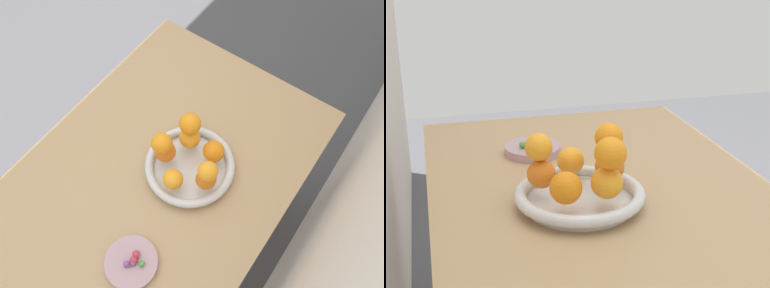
# 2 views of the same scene
# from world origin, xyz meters

# --- Properties ---
(dining_table) EXTENTS (1.10, 0.76, 0.74)m
(dining_table) POSITION_xyz_m (0.00, 0.00, 0.65)
(dining_table) COLOR tan
(dining_table) RESTS_ON ground_plane
(fruit_bowl) EXTENTS (0.27, 0.27, 0.04)m
(fruit_bowl) POSITION_xyz_m (-0.08, 0.07, 0.76)
(fruit_bowl) COLOR silver
(fruit_bowl) RESTS_ON dining_table
(candy_dish) EXTENTS (0.15, 0.15, 0.02)m
(candy_dish) POSITION_xyz_m (0.24, 0.11, 0.75)
(candy_dish) COLOR #B28C99
(candy_dish) RESTS_ON dining_table
(orange_0) EXTENTS (0.07, 0.07, 0.07)m
(orange_0) POSITION_xyz_m (-0.14, 0.03, 0.81)
(orange_0) COLOR orange
(orange_0) RESTS_ON fruit_bowl
(orange_1) EXTENTS (0.06, 0.06, 0.06)m
(orange_1) POSITION_xyz_m (-0.06, -0.00, 0.81)
(orange_1) COLOR orange
(orange_1) RESTS_ON fruit_bowl
(orange_2) EXTENTS (0.06, 0.06, 0.06)m
(orange_2) POSITION_xyz_m (-0.00, 0.07, 0.81)
(orange_2) COLOR orange
(orange_2) RESTS_ON fruit_bowl
(orange_3) EXTENTS (0.06, 0.06, 0.06)m
(orange_3) POSITION_xyz_m (-0.06, 0.15, 0.81)
(orange_3) COLOR orange
(orange_3) RESTS_ON fruit_bowl
(orange_4) EXTENTS (0.06, 0.06, 0.06)m
(orange_4) POSITION_xyz_m (-0.14, 0.12, 0.81)
(orange_4) COLOR orange
(orange_4) RESTS_ON fruit_bowl
(orange_5) EXTENTS (0.06, 0.06, 0.06)m
(orange_5) POSITION_xyz_m (-0.05, 0.15, 0.87)
(orange_5) COLOR orange
(orange_5) RESTS_ON orange_3
(orange_6) EXTENTS (0.06, 0.06, 0.06)m
(orange_6) POSITION_xyz_m (-0.05, 0.00, 0.87)
(orange_6) COLOR orange
(orange_6) RESTS_ON orange_1
(orange_7) EXTENTS (0.06, 0.06, 0.06)m
(orange_7) POSITION_xyz_m (-0.15, 0.03, 0.88)
(orange_7) COLOR orange
(orange_7) RESTS_ON orange_0
(candy_ball_0) EXTENTS (0.02, 0.02, 0.02)m
(candy_ball_0) POSITION_xyz_m (0.24, 0.12, 0.77)
(candy_ball_0) COLOR #8C4C99
(candy_ball_0) RESTS_ON candy_dish
(candy_ball_1) EXTENTS (0.02, 0.02, 0.02)m
(candy_ball_1) POSITION_xyz_m (0.23, 0.14, 0.77)
(candy_ball_1) COLOR #4C9947
(candy_ball_1) RESTS_ON candy_dish
(candy_ball_2) EXTENTS (0.02, 0.02, 0.02)m
(candy_ball_2) POSITION_xyz_m (0.23, 0.12, 0.77)
(candy_ball_2) COLOR #C6384C
(candy_ball_2) RESTS_ON candy_dish
(candy_ball_3) EXTENTS (0.02, 0.02, 0.02)m
(candy_ball_3) POSITION_xyz_m (0.25, 0.11, 0.77)
(candy_ball_3) COLOR #8C4C99
(candy_ball_3) RESTS_ON candy_dish
(candy_ball_4) EXTENTS (0.02, 0.02, 0.02)m
(candy_ball_4) POSITION_xyz_m (0.22, 0.11, 0.77)
(candy_ball_4) COLOR #C6384C
(candy_ball_4) RESTS_ON candy_dish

